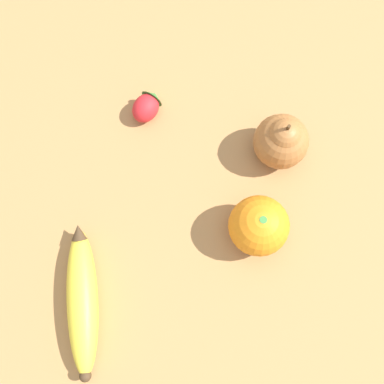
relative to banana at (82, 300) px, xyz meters
name	(u,v)px	position (x,y,z in m)	size (l,w,h in m)	color
ground_plane	(228,233)	(0.18, 0.15, -0.02)	(3.00, 3.00, 0.00)	#A87A47
banana	(82,300)	(0.00, 0.00, 0.00)	(0.11, 0.21, 0.04)	yellow
orange	(259,226)	(0.22, 0.16, 0.02)	(0.09, 0.09, 0.09)	orange
pear	(281,141)	(0.22, 0.29, 0.03)	(0.08, 0.08, 0.10)	#A36633
strawberry	(147,106)	(0.01, 0.31, 0.00)	(0.05, 0.06, 0.04)	red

